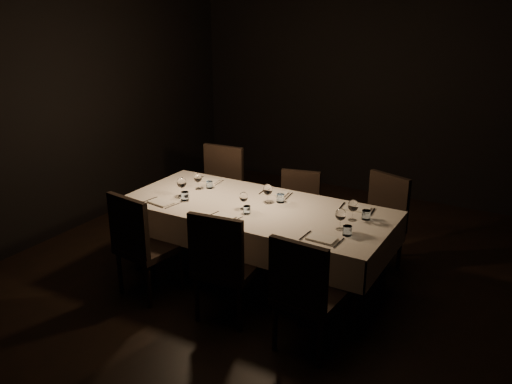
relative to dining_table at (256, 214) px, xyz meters
The scene contains 14 objects.
room 0.81m from the dining_table, ahead, with size 5.01×6.01×3.01m.
dining_table is the anchor object (origin of this frame).
chair_near_left 1.08m from the dining_table, 133.69° to the right, with size 0.54×0.54×0.99m.
place_setting_near_left 0.80m from the dining_table, 163.93° to the right, with size 0.35×0.41×0.19m.
chair_near_center 0.76m from the dining_table, 81.33° to the right, with size 0.52×0.52×0.99m.
place_setting_near_center 0.26m from the dining_table, 104.40° to the right, with size 0.30×0.39×0.16m.
chair_near_right 1.21m from the dining_table, 42.54° to the right, with size 0.49×0.49×0.97m.
place_setting_near_right 0.92m from the dining_table, 13.86° to the right, with size 0.34×0.41×0.19m.
chair_far_left 1.20m from the dining_table, 140.72° to the left, with size 0.52×0.52×1.01m.
place_setting_far_left 0.78m from the dining_table, 163.56° to the left, with size 0.31×0.39×0.17m.
chair_far_center 0.83m from the dining_table, 86.05° to the left, with size 0.50×0.50×0.87m.
place_setting_far_center 0.27m from the dining_table, 73.69° to the left, with size 0.35×0.41×0.19m.
chair_far_right 1.27m from the dining_table, 42.43° to the left, with size 0.59×0.59×0.96m.
place_setting_far_right 0.94m from the dining_table, 13.57° to the left, with size 0.35×0.41×0.19m.
Camera 1 is at (2.33, -4.06, 2.58)m, focal length 38.00 mm.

